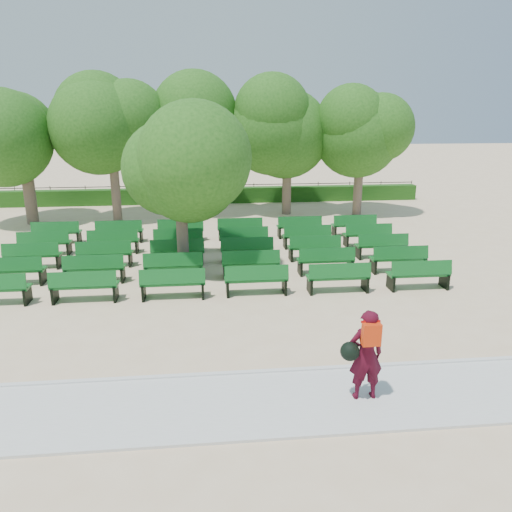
{
  "coord_description": "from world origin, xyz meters",
  "views": [
    {
      "loc": [
        -0.05,
        -15.78,
        5.57
      ],
      "look_at": [
        1.51,
        -1.0,
        1.1
      ],
      "focal_mm": 35.0,
      "sensor_mm": 36.0,
      "label": 1
    }
  ],
  "objects": [
    {
      "name": "paving",
      "position": [
        0.0,
        -7.4,
        0.03
      ],
      "size": [
        30.0,
        2.2,
        0.06
      ],
      "primitive_type": "cube",
      "color": "silver",
      "rests_on": "ground"
    },
    {
      "name": "hedge",
      "position": [
        0.0,
        14.0,
        0.45
      ],
      "size": [
        26.0,
        0.7,
        0.9
      ],
      "primitive_type": "cube",
      "color": "#1D4D14",
      "rests_on": "ground"
    },
    {
      "name": "curb",
      "position": [
        0.0,
        -6.25,
        0.05
      ],
      "size": [
        30.0,
        0.12,
        0.1
      ],
      "primitive_type": "cube",
      "color": "silver",
      "rests_on": "ground"
    },
    {
      "name": "tree_line",
      "position": [
        0.0,
        10.0,
        0.0
      ],
      "size": [
        21.8,
        6.8,
        7.04
      ],
      "primitive_type": null,
      "color": "#2A6019",
      "rests_on": "ground"
    },
    {
      "name": "ground",
      "position": [
        0.0,
        0.0,
        0.0
      ],
      "size": [
        120.0,
        120.0,
        0.0
      ],
      "primitive_type": "plane",
      "color": "beige"
    },
    {
      "name": "bench_array",
      "position": [
        0.2,
        1.95,
        0.1
      ],
      "size": [
        1.96,
        0.68,
        1.22
      ],
      "rotation": [
        0.0,
        0.0,
        0.04
      ],
      "color": "#105B1E",
      "rests_on": "ground"
    },
    {
      "name": "fence",
      "position": [
        0.0,
        14.4,
        0.0
      ],
      "size": [
        26.0,
        0.1,
        1.02
      ],
      "primitive_type": null,
      "color": "black",
      "rests_on": "ground"
    },
    {
      "name": "person",
      "position": [
        2.94,
        -7.42,
        1.02
      ],
      "size": [
        0.87,
        0.53,
        1.85
      ],
      "rotation": [
        0.0,
        0.0,
        3.18
      ],
      "color": "#3F0917",
      "rests_on": "ground"
    },
    {
      "name": "tree_among",
      "position": [
        -0.82,
        0.87,
        3.9
      ],
      "size": [
        4.25,
        4.25,
        5.83
      ],
      "color": "brown",
      "rests_on": "ground"
    }
  ]
}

